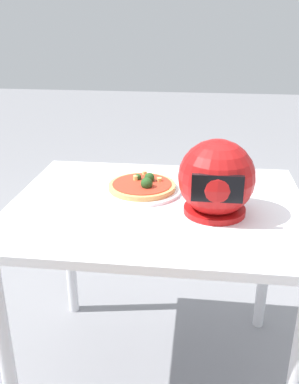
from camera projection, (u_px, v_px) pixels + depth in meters
name	position (u px, v px, depth m)	size (l,w,h in m)	color
ground_plane	(156.00, 370.00, 1.79)	(14.00, 14.00, 0.00)	gray
dining_table	(157.00, 229.00, 1.54)	(1.04, 0.82, 0.77)	white
pizza_plate	(142.00, 190.00, 1.59)	(0.29, 0.29, 0.01)	white
pizza	(143.00, 185.00, 1.59)	(0.25, 0.25, 0.06)	tan
motorcycle_helmet	(216.00, 179.00, 1.38)	(0.25, 0.25, 0.25)	#B21414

